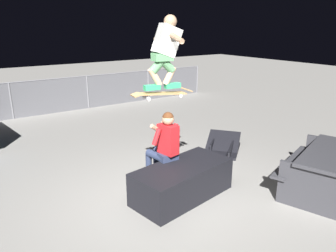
# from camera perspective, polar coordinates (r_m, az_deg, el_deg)

# --- Properties ---
(ground_plane) EXTENTS (40.00, 40.00, 0.00)m
(ground_plane) POSITION_cam_1_polar(r_m,az_deg,el_deg) (5.54, -0.78, -12.28)
(ground_plane) COLOR gray
(ledge_box_main) EXTENTS (1.81, 1.06, 0.55)m
(ledge_box_main) POSITION_cam_1_polar(r_m,az_deg,el_deg) (5.41, 2.52, -9.70)
(ledge_box_main) COLOR black
(ledge_box_main) RESTS_ON ground
(person_sitting_on_ledge) EXTENTS (0.60, 0.78, 1.39)m
(person_sitting_on_ledge) POSITION_cam_1_polar(r_m,az_deg,el_deg) (5.50, -0.81, -3.41)
(person_sitting_on_ledge) COLOR #2D3856
(person_sitting_on_ledge) RESTS_ON ground
(skateboard) EXTENTS (1.04, 0.32, 0.13)m
(skateboard) POSITION_cam_1_polar(r_m,az_deg,el_deg) (5.16, -0.99, 5.75)
(skateboard) COLOR #AD8451
(skater_airborne) EXTENTS (0.63, 0.89, 1.12)m
(skater_airborne) POSITION_cam_1_polar(r_m,az_deg,el_deg) (5.09, -0.45, 13.41)
(skater_airborne) COLOR #2D9E66
(kicker_ramp) EXTENTS (1.24, 1.20, 0.44)m
(kicker_ramp) POSITION_cam_1_polar(r_m,az_deg,el_deg) (7.47, 9.52, -3.79)
(kicker_ramp) COLOR black
(kicker_ramp) RESTS_ON ground
(picnic_table_back) EXTENTS (2.04, 1.81, 0.75)m
(picnic_table_back) POSITION_cam_1_polar(r_m,az_deg,el_deg) (6.05, 26.34, -6.25)
(picnic_table_back) COLOR #38383D
(picnic_table_back) RESTS_ON ground
(fence_back) EXTENTS (12.05, 0.05, 1.13)m
(fence_back) POSITION_cam_1_polar(r_m,az_deg,el_deg) (11.04, -19.82, 5.20)
(fence_back) COLOR slate
(fence_back) RESTS_ON ground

